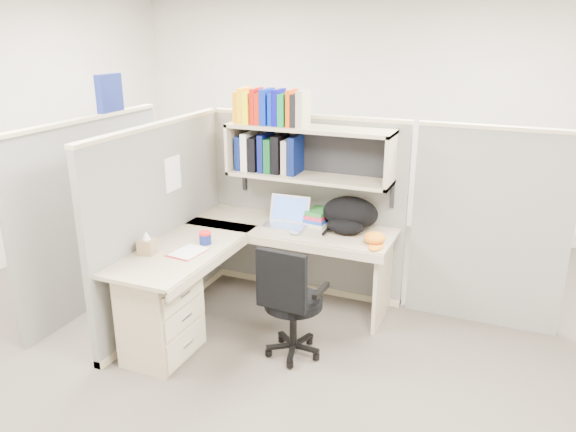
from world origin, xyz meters
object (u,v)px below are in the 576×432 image
at_px(desk, 198,290).
at_px(backpack, 348,215).
at_px(task_chair, 291,319).
at_px(laptop, 285,213).
at_px(snack_canister, 205,238).

relative_size(desk, backpack, 3.75).
height_order(backpack, task_chair, backpack).
distance_m(desk, laptop, 0.99).
relative_size(laptop, snack_canister, 3.56).
bearing_deg(laptop, backpack, 9.15).
distance_m(laptop, task_chair, 0.99).
bearing_deg(snack_canister, backpack, 37.15).
distance_m(desk, snack_canister, 0.41).
bearing_deg(backpack, desk, -118.26).
relative_size(desk, task_chair, 1.94).
bearing_deg(desk, snack_canister, 103.53).
height_order(desk, task_chair, task_chair).
distance_m(desk, backpack, 1.35).
height_order(snack_canister, task_chair, task_chair).
bearing_deg(task_chair, laptop, 116.03).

